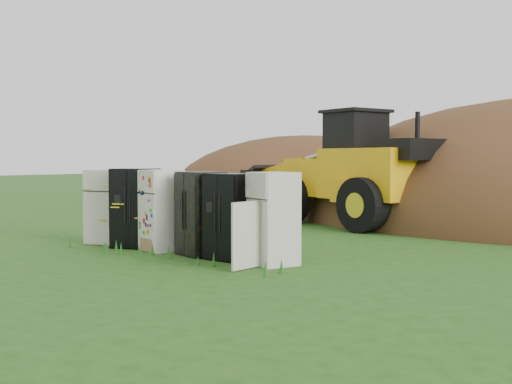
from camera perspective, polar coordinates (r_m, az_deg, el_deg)
ground at (r=13.53m, az=-6.42°, el=-5.43°), size 120.00×120.00×0.00m
fridge_leftmost at (r=15.31m, az=-13.16°, el=-1.27°), size 0.94×0.92×1.72m
fridge_black_side at (r=14.49m, az=-10.68°, el=-1.41°), size 1.13×1.02×1.76m
fridge_sticker at (r=13.89m, az=-8.37°, el=-1.61°), size 0.93×0.89×1.74m
fridge_dark_mid at (r=13.12m, az=-4.94°, el=-1.93°), size 1.03×0.92×1.71m
fridge_black_right at (r=12.53m, az=-2.27°, el=-2.20°), size 0.85×0.71×1.69m
fridge_open_door at (r=11.92m, az=1.57°, el=-2.37°), size 1.00×0.96×1.73m
wheel_loader at (r=19.70m, az=7.10°, el=2.17°), size 7.54×4.70×3.40m
dirt_mound_left at (r=29.46m, az=4.12°, el=-0.86°), size 13.99×10.49×6.08m
dirt_mound_back at (r=28.78m, az=18.78°, el=-1.10°), size 19.56×13.04×7.14m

